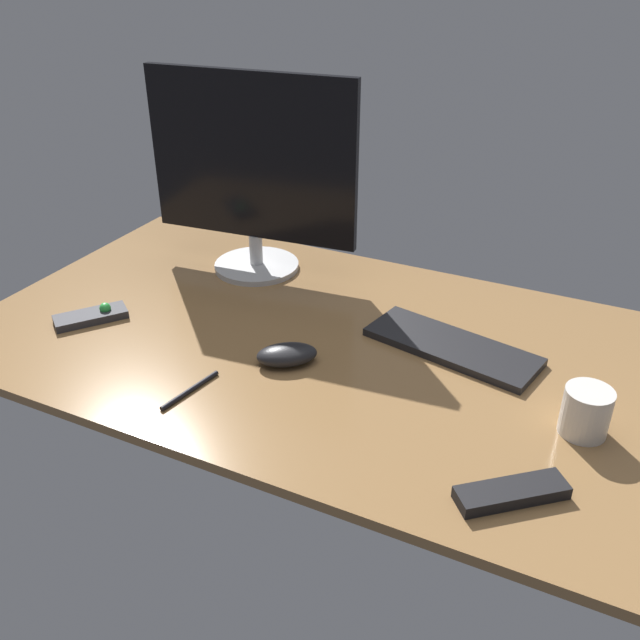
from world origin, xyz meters
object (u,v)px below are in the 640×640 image
(tv_remote, at_px, (512,493))
(pen, at_px, (190,390))
(keyboard, at_px, (452,347))
(media_remote, at_px, (92,316))
(monitor, at_px, (252,174))
(computer_mouse, at_px, (287,355))
(coffee_mug, at_px, (586,412))

(tv_remote, height_order, pen, tv_remote)
(keyboard, distance_m, media_remote, 0.77)
(monitor, bearing_deg, computer_mouse, -56.90)
(media_remote, distance_m, pen, 0.37)
(computer_mouse, relative_size, coffee_mug, 1.41)
(monitor, bearing_deg, coffee_mug, -26.11)
(computer_mouse, distance_m, pen, 0.20)
(coffee_mug, bearing_deg, tv_remote, -109.21)
(media_remote, xyz_separation_m, coffee_mug, (1.01, 0.07, 0.03))
(media_remote, height_order, coffee_mug, coffee_mug)
(tv_remote, height_order, coffee_mug, coffee_mug)
(coffee_mug, height_order, pen, coffee_mug)
(pen, bearing_deg, computer_mouse, -24.90)
(keyboard, bearing_deg, media_remote, -151.26)
(computer_mouse, xyz_separation_m, coffee_mug, (0.55, 0.03, 0.02))
(monitor, bearing_deg, pen, -77.73)
(monitor, height_order, tv_remote, monitor)
(tv_remote, xyz_separation_m, coffee_mug, (0.07, 0.21, 0.03))
(keyboard, xyz_separation_m, media_remote, (-0.74, -0.22, 0.00))
(media_remote, relative_size, tv_remote, 0.91)
(monitor, height_order, media_remote, monitor)
(tv_remote, bearing_deg, media_remote, 131.47)
(media_remote, distance_m, tv_remote, 0.95)
(monitor, relative_size, keyboard, 1.47)
(monitor, distance_m, coffee_mug, 0.91)
(keyboard, bearing_deg, tv_remote, -49.37)
(computer_mouse, relative_size, media_remote, 0.76)
(media_remote, xyz_separation_m, tv_remote, (0.94, -0.14, 0.00))
(computer_mouse, height_order, tv_remote, computer_mouse)
(coffee_mug, bearing_deg, computer_mouse, -176.64)
(computer_mouse, height_order, coffee_mug, coffee_mug)
(keyboard, relative_size, computer_mouse, 2.94)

